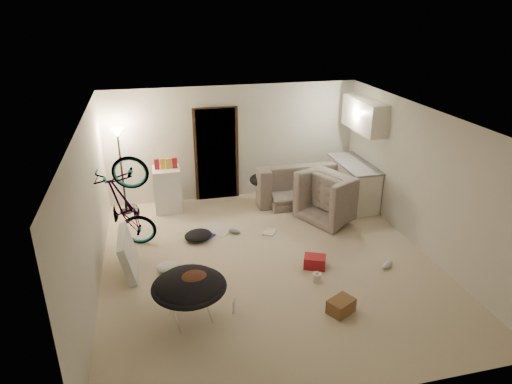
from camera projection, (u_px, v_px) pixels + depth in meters
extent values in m
cube|color=beige|center=(269.00, 263.00, 7.79)|extent=(5.50, 6.00, 0.02)
cube|color=white|center=(270.00, 118.00, 6.81)|extent=(5.50, 6.00, 0.02)
cube|color=silver|center=(234.00, 142.00, 10.00)|extent=(5.50, 0.02, 2.50)
cube|color=silver|center=(347.00, 309.00, 4.61)|extent=(5.50, 0.02, 2.50)
cube|color=silver|center=(88.00, 212.00, 6.71)|extent=(0.02, 6.00, 2.50)
cube|color=silver|center=(423.00, 180.00, 7.90)|extent=(0.02, 6.00, 2.50)
cube|color=black|center=(216.00, 154.00, 9.97)|extent=(0.85, 0.10, 2.04)
cube|color=#321F11|center=(217.00, 155.00, 9.94)|extent=(0.97, 0.04, 2.10)
cylinder|color=black|center=(127.00, 211.00, 9.64)|extent=(0.28, 0.28, 0.03)
cylinder|color=black|center=(122.00, 174.00, 9.31)|extent=(0.04, 0.04, 1.70)
cone|color=#FFE0A5|center=(117.00, 133.00, 8.98)|extent=(0.24, 0.24, 0.18)
cube|color=silver|center=(353.00, 184.00, 9.93)|extent=(0.60, 1.50, 0.88)
cube|color=gray|center=(354.00, 164.00, 9.75)|extent=(0.64, 1.54, 0.04)
cube|color=silver|center=(365.00, 115.00, 9.37)|extent=(0.38, 1.40, 0.65)
imported|color=#343B34|center=(303.00, 185.00, 10.17)|extent=(2.21, 0.86, 0.64)
imported|color=#343B34|center=(337.00, 200.00, 9.32)|extent=(1.37, 1.44, 0.73)
imported|color=black|center=(128.00, 224.00, 8.07)|extent=(1.91, 1.05, 1.05)
imported|color=#A3181F|center=(233.00, 314.00, 6.50)|extent=(0.24, 0.21, 0.02)
cube|color=white|center=(167.00, 189.00, 9.56)|extent=(0.55, 0.55, 0.93)
cube|color=#A3181F|center=(157.00, 166.00, 9.32)|extent=(0.11, 0.08, 0.30)
cube|color=orange|center=(163.00, 166.00, 9.34)|extent=(0.10, 0.08, 0.30)
cube|color=yellow|center=(169.00, 165.00, 9.37)|extent=(0.12, 0.10, 0.30)
cube|color=#A3181F|center=(175.00, 165.00, 9.40)|extent=(0.10, 0.07, 0.30)
cylinder|color=silver|center=(190.00, 304.00, 6.32)|extent=(0.68, 0.68, 0.48)
ellipsoid|color=black|center=(189.00, 287.00, 6.21)|extent=(0.96, 0.96, 0.40)
torus|color=black|center=(189.00, 287.00, 6.21)|extent=(1.03, 1.03, 0.07)
ellipsoid|color=#512A1C|center=(193.00, 281.00, 6.15)|extent=(0.59, 0.54, 0.22)
ellipsoid|color=black|center=(262.00, 180.00, 9.88)|extent=(0.62, 0.53, 0.28)
cube|color=silver|center=(128.00, 253.00, 7.41)|extent=(0.26, 1.01, 0.68)
cube|color=brown|center=(341.00, 306.00, 6.50)|extent=(0.45, 0.41, 0.21)
cube|color=#A3181F|center=(315.00, 262.00, 7.61)|extent=(0.43, 0.38, 0.20)
cylinder|color=#EBE7CC|center=(317.00, 278.00, 7.23)|extent=(0.14, 0.14, 0.14)
cone|color=#EBE7CC|center=(317.00, 272.00, 7.19)|extent=(0.08, 0.08, 0.06)
cube|color=beige|center=(218.00, 229.00, 8.92)|extent=(0.74, 0.75, 0.01)
cube|color=#2C359F|center=(205.00, 235.00, 8.66)|extent=(0.40, 0.41, 0.03)
cube|color=silver|center=(269.00, 232.00, 8.77)|extent=(0.33, 0.35, 0.03)
ellipsoid|color=slate|center=(234.00, 231.00, 8.73)|extent=(0.26, 0.24, 0.09)
ellipsoid|color=slate|center=(204.00, 276.00, 7.30)|extent=(0.29, 0.13, 0.10)
ellipsoid|color=white|center=(387.00, 264.00, 7.63)|extent=(0.31, 0.26, 0.11)
ellipsoid|color=black|center=(198.00, 235.00, 8.50)|extent=(0.64, 0.60, 0.17)
ellipsoid|color=silver|center=(169.00, 267.00, 7.53)|extent=(0.46, 0.42, 0.13)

